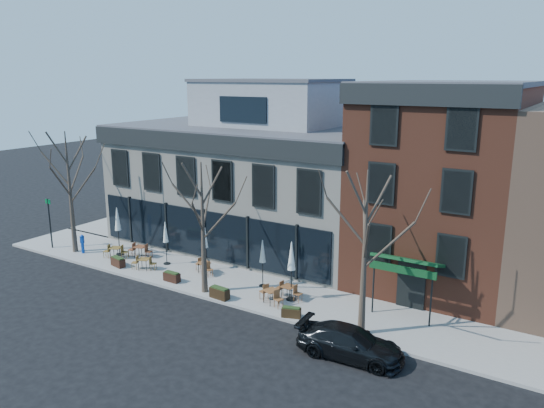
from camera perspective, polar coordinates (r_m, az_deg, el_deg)
The scene contains 26 objects.
ground at distance 33.77m, azimuth -7.01°, elevation -6.29°, with size 120.00×120.00×0.00m, color black.
sidewalk_front at distance 30.28m, azimuth -4.74°, elevation -8.48°, with size 33.50×4.70×0.15m, color gray.
sidewalk_side at distance 45.27m, azimuth -13.37°, elevation -1.29°, with size 4.50×12.00×0.15m, color gray.
corner_building at distance 36.41m, azimuth -2.13°, elevation 2.98°, with size 18.39×10.39×11.10m.
red_brick_building at distance 30.94m, azimuth 18.03°, elevation 2.13°, with size 8.20×11.78×11.18m.
tree_corner at distance 36.44m, azimuth -20.89°, elevation 1.33°, with size 3.93×3.98×7.92m.
tree_mid at distance 27.91m, azimuth -7.43°, elevation -2.41°, with size 3.50×3.55×7.04m.
tree_right at distance 23.41m, azimuth 9.95°, elevation -5.08°, with size 3.72×3.77×7.48m.
sign_pole at distance 38.35m, azimuth -22.80°, elevation -1.60°, with size 0.50×0.10×3.40m.
parked_sedan at distance 22.97m, azimuth 8.41°, elevation -14.55°, with size 1.83×4.51×1.31m, color black.
call_box at distance 36.77m, azimuth -19.72°, elevation -3.98°, with size 0.25×0.25×1.28m.
cafe_set_0 at distance 35.20m, azimuth -16.46°, elevation -4.91°, with size 1.67×1.02×0.86m.
cafe_set_1 at distance 35.00m, azimuth -13.99°, elevation -4.84°, with size 1.71×0.81×0.88m.
cafe_set_2 at distance 32.77m, azimuth -13.61°, elevation -6.16°, with size 1.57×0.94×0.81m.
cafe_set_3 at distance 31.49m, azimuth -7.32°, elevation -6.68°, with size 1.62×0.98×0.84m.
cafe_set_4 at distance 27.32m, azimuth -0.09°, elevation -9.75°, with size 1.71×1.00×0.88m.
cafe_set_5 at distance 27.88m, azimuth 1.77°, elevation -9.30°, with size 1.65×0.70×0.86m.
umbrella_0 at distance 35.27m, azimuth -16.28°, elevation -1.83°, with size 0.50×0.50×3.16m.
umbrella_1 at distance 32.92m, azimuth -11.38°, elevation -3.23°, with size 0.43×0.43×2.69m.
umbrella_2 at distance 31.63m, azimuth -7.20°, elevation -3.86°, with size 0.42×0.42×2.62m.
umbrella_3 at distance 28.92m, azimuth -1.02°, elevation -5.38°, with size 0.43×0.43×2.66m.
umbrella_4 at distance 27.09m, azimuth 2.10°, elevation -5.96°, with size 0.50×0.50×3.14m.
planter_0 at distance 33.74m, azimuth -16.24°, elevation -5.98°, with size 1.10×0.61×0.58m.
planter_1 at distance 30.66m, azimuth -10.73°, elevation -7.69°, with size 1.00×0.41×0.56m.
planter_2 at distance 28.09m, azimuth -5.67°, elevation -9.48°, with size 1.12×0.53×0.61m.
planter_3 at distance 25.97m, azimuth 2.09°, elevation -11.54°, with size 0.99×0.64×0.52m.
Camera 1 is at (20.15, -24.55, 11.45)m, focal length 35.00 mm.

